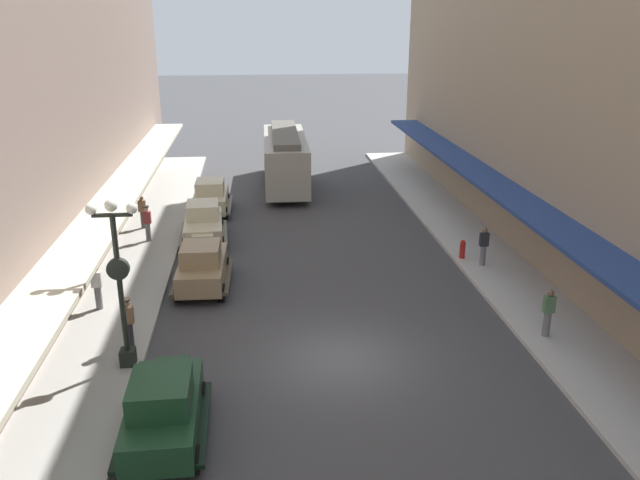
{
  "coord_description": "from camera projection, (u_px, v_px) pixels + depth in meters",
  "views": [
    {
      "loc": [
        -2.43,
        -17.32,
        10.07
      ],
      "look_at": [
        0.0,
        6.0,
        1.8
      ],
      "focal_mm": 35.93,
      "sensor_mm": 36.0,
      "label": 1
    }
  ],
  "objects": [
    {
      "name": "ground_plane",
      "position": [
        340.0,
        359.0,
        19.84
      ],
      "size": [
        200.0,
        200.0,
        0.0
      ],
      "primitive_type": "plane",
      "color": "#424244"
    },
    {
      "name": "sidewalk_left",
      "position": [
        91.0,
        370.0,
        19.08
      ],
      "size": [
        3.0,
        60.0,
        0.15
      ],
      "primitive_type": "cube",
      "color": "#B7B5AD",
      "rests_on": "ground"
    },
    {
      "name": "sidewalk_right",
      "position": [
        571.0,
        344.0,
        20.55
      ],
      "size": [
        3.0,
        60.0,
        0.15
      ],
      "primitive_type": "cube",
      "color": "#B7B5AD",
      "rests_on": "ground"
    },
    {
      "name": "parked_car_0",
      "position": [
        211.0,
        196.0,
        34.11
      ],
      "size": [
        2.18,
        4.27,
        1.84
      ],
      "color": "beige",
      "rests_on": "ground"
    },
    {
      "name": "parked_car_1",
      "position": [
        203.0,
        223.0,
        29.75
      ],
      "size": [
        2.3,
        4.32,
        1.84
      ],
      "color": "beige",
      "rests_on": "ground"
    },
    {
      "name": "parked_car_2",
      "position": [
        202.0,
        265.0,
        24.72
      ],
      "size": [
        2.23,
        4.29,
        1.84
      ],
      "color": "#997F5B",
      "rests_on": "ground"
    },
    {
      "name": "parked_car_3",
      "position": [
        163.0,
        407.0,
        15.76
      ],
      "size": [
        2.19,
        4.28,
        1.84
      ],
      "color": "#193D23",
      "rests_on": "ground"
    },
    {
      "name": "streetcar",
      "position": [
        285.0,
        157.0,
        38.95
      ],
      "size": [
        2.7,
        9.65,
        3.46
      ],
      "color": "#ADA899",
      "rests_on": "ground"
    },
    {
      "name": "lamp_post_with_clock",
      "position": [
        119.0,
        277.0,
        18.28
      ],
      "size": [
        1.42,
        0.44,
        5.16
      ],
      "color": "black",
      "rests_on": "sidewalk_left"
    },
    {
      "name": "fire_hydrant",
      "position": [
        463.0,
        249.0,
        27.5
      ],
      "size": [
        0.24,
        0.24,
        0.82
      ],
      "color": "#B21E19",
      "rests_on": "sidewalk_right"
    },
    {
      "name": "pedestrian_0",
      "position": [
        147.0,
        223.0,
        29.45
      ],
      "size": [
        0.36,
        0.28,
        1.67
      ],
      "color": "slate",
      "rests_on": "sidewalk_left"
    },
    {
      "name": "pedestrian_1",
      "position": [
        128.0,
        323.0,
        19.93
      ],
      "size": [
        0.36,
        0.28,
        1.67
      ],
      "color": "#2D2D33",
      "rests_on": "sidewalk_left"
    },
    {
      "name": "pedestrian_2",
      "position": [
        97.0,
        287.0,
        22.59
      ],
      "size": [
        0.36,
        0.24,
        1.64
      ],
      "color": "slate",
      "rests_on": "sidewalk_left"
    },
    {
      "name": "pedestrian_3",
      "position": [
        548.0,
        312.0,
        20.66
      ],
      "size": [
        0.36,
        0.24,
        1.64
      ],
      "color": "slate",
      "rests_on": "sidewalk_right"
    },
    {
      "name": "pedestrian_4",
      "position": [
        142.0,
        212.0,
        31.24
      ],
      "size": [
        0.36,
        0.24,
        1.64
      ],
      "color": "#4C4238",
      "rests_on": "sidewalk_left"
    },
    {
      "name": "pedestrian_5",
      "position": [
        484.0,
        246.0,
        26.59
      ],
      "size": [
        0.36,
        0.24,
        1.64
      ],
      "color": "slate",
      "rests_on": "sidewalk_right"
    }
  ]
}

